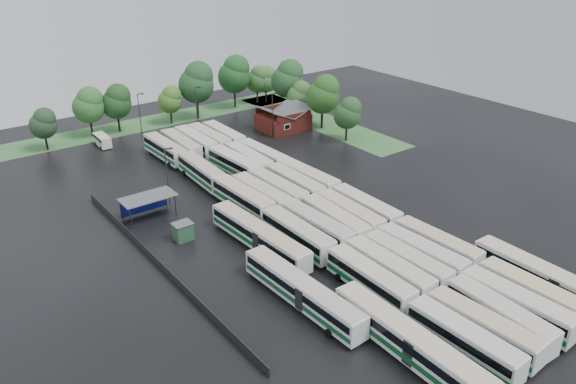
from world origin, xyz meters
TOP-DOWN VIEW (x-y plane):
  - ground at (0.00, 0.00)m, footprint 160.00×160.00m
  - brick_building at (24.00, 42.77)m, footprint 10.07×8.60m
  - wash_shed at (-17.20, 22.02)m, footprint 8.20×4.20m
  - utility_hut at (-16.20, 12.60)m, footprint 2.70×2.20m
  - grass_strip_north at (2.00, 64.80)m, footprint 80.00×10.00m
  - grass_strip_east at (34.00, 42.80)m, footprint 10.00×50.00m
  - west_fence at (-22.20, 8.00)m, footprint 0.10×50.00m
  - bus_r0c0 at (-4.40, -26.31)m, footprint 3.00×12.97m
  - bus_r0c1 at (-1.12, -26.33)m, footprint 3.35×12.90m
  - bus_r0c2 at (2.02, -26.22)m, footprint 3.40×13.04m
  - bus_r0c3 at (5.18, -26.22)m, footprint 3.30×13.30m
  - bus_r0c4 at (8.48, -26.19)m, footprint 3.04×13.11m
  - bus_r1c0 at (-4.33, -12.68)m, footprint 3.13×13.13m
  - bus_r1c1 at (-1.09, -12.59)m, footprint 3.04×13.25m
  - bus_r1c2 at (2.02, -12.71)m, footprint 2.86×12.97m
  - bus_r1c3 at (5.05, -12.49)m, footprint 3.27×13.22m
  - bus_r1c4 at (8.53, -12.25)m, footprint 3.13×12.89m
  - bus_r2c0 at (-4.58, 1.10)m, footprint 2.90×13.28m
  - bus_r2c1 at (-1.11, 1.33)m, footprint 3.06×13.28m
  - bus_r2c2 at (2.12, 1.07)m, footprint 3.44×13.25m
  - bus_r2c3 at (5.12, 1.27)m, footprint 3.23×13.15m
  - bus_r2c4 at (8.48, 1.29)m, footprint 3.01×13.00m
  - bus_r3c0 at (-4.43, 15.09)m, footprint 3.13×13.47m
  - bus_r3c1 at (-1.35, 14.64)m, footprint 3.02×13.02m
  - bus_r3c2 at (1.80, 14.66)m, footprint 2.90×13.25m
  - bus_r3c3 at (5.35, 14.67)m, footprint 2.90×13.07m
  - bus_r3c4 at (8.37, 14.95)m, footprint 3.22×13.43m
  - bus_r4c0 at (-4.30, 28.49)m, footprint 3.45×13.37m
  - bus_r4c2 at (2.17, 28.07)m, footprint 3.32×13.23m
  - bus_r4c3 at (5.16, 28.14)m, footprint 3.22×13.13m
  - bus_r4c4 at (8.40, 28.28)m, footprint 3.04×12.77m
  - bus_r5c0 at (-4.51, 42.28)m, footprint 2.96×13.09m
  - bus_r5c1 at (-1.17, 42.16)m, footprint 3.29×13.26m
  - bus_r5c2 at (2.00, 42.15)m, footprint 3.09×13.39m
  - bus_r5c3 at (5.05, 42.29)m, footprint 2.85×13.11m
  - bus_r5c4 at (8.32, 41.91)m, footprint 2.99×12.96m
  - artic_bus_west_a at (-9.23, -23.35)m, footprint 3.23×20.07m
  - artic_bus_west_b at (-9.03, 3.94)m, footprint 3.51×19.33m
  - artic_bus_west_c at (-12.34, -9.72)m, footprint 3.27×19.05m
  - artic_bus_east at (12.27, -26.22)m, footprint 3.06×19.94m
  - minibus at (-11.60, 56.32)m, footprint 2.14×5.46m
  - tree_north_0 at (-21.05, 60.82)m, footprint 5.25×5.25m
  - tree_north_1 at (-11.01, 63.39)m, footprint 6.51×6.51m
  - tree_north_2 at (-5.21, 62.79)m, footprint 6.38×6.38m
  - tree_north_3 at (6.31, 61.08)m, footprint 5.29×5.29m
  - tree_north_4 at (13.05, 60.80)m, footprint 8.03×8.03m
  - tree_north_5 at (24.55, 63.01)m, footprint 7.82×7.82m
  - tree_north_6 at (31.32, 63.23)m, footprint 5.69×5.69m
  - tree_east_0 at (30.20, 28.88)m, footprint 5.64×5.64m
  - tree_east_1 at (31.42, 38.10)m, footprint 7.24×7.24m
  - tree_east_2 at (31.19, 46.19)m, footprint 5.45×5.44m
  - tree_east_3 at (32.54, 52.23)m, footprint 7.66×7.66m
  - tree_east_4 at (33.42, 62.45)m, footprint 5.48×5.48m
  - lamp_post_ne at (19.07, 39.76)m, footprint 1.47×0.29m
  - lamp_post_nw at (-12.64, 23.89)m, footprint 1.47×0.29m
  - lamp_post_back_w at (-2.99, 56.28)m, footprint 1.46×0.28m
  - lamp_post_back_e at (9.01, 53.94)m, footprint 1.45×0.28m
  - puddle_0 at (-2.76, -20.10)m, footprint 5.10×5.10m
  - puddle_1 at (5.75, -23.60)m, footprint 3.18×3.18m
  - puddle_2 at (-7.70, 1.72)m, footprint 5.70×5.70m
  - puddle_3 at (2.57, 0.62)m, footprint 4.49×4.49m
  - puddle_4 at (14.34, -15.59)m, footprint 3.11×3.11m

SIDE VIEW (x-z plane):
  - ground at x=0.00m, z-range 0.00..0.00m
  - puddle_0 at x=-2.76m, z-range 0.00..0.01m
  - puddle_1 at x=5.75m, z-range 0.00..0.01m
  - puddle_2 at x=-7.70m, z-range 0.00..0.01m
  - puddle_3 at x=2.57m, z-range 0.00..0.01m
  - puddle_4 at x=14.34m, z-range 0.00..0.01m
  - grass_strip_north at x=2.00m, z-range 0.00..0.01m
  - grass_strip_east at x=34.00m, z-range 0.00..0.01m
  - west_fence at x=-22.20m, z-range 0.00..1.20m
  - minibus at x=-11.60m, z-range 0.13..2.50m
  - utility_hut at x=-16.20m, z-range 0.01..2.63m
  - brick_building at x=24.00m, z-range -0.83..4.56m
  - bus_r4c4 at x=8.40m, z-range 0.18..3.71m
  - artic_bus_west_c at x=-12.34m, z-range 0.19..3.71m
  - bus_r0c1 at x=-1.12m, z-range 0.18..3.74m
  - bus_r1c4 at x=8.53m, z-range 0.18..3.74m
  - bus_r5c4 at x=8.32m, z-range 0.18..3.77m
  - bus_r0c2 at x=2.02m, z-range 0.18..3.77m
  - bus_r0c0 at x=-4.40m, z-range 0.18..3.78m
  - artic_bus_west_b at x=-9.03m, z-range 0.19..3.76m
  - bus_r2c4 at x=8.48m, z-range 0.18..3.78m
  - bus_r1c2 at x=2.02m, z-range 0.18..3.79m
  - bus_r3c1 at x=-1.35m, z-range 0.18..3.79m
  - bus_r3c3 at x=5.35m, z-range 0.18..3.81m
  - bus_r4c3 at x=5.16m, z-range 0.18..3.81m
  - bus_r5c0 at x=-4.51m, z-range 0.18..3.81m
  - bus_r0c4 at x=8.48m, z-range 0.18..3.81m
  - bus_r2c3 at x=5.12m, z-range 0.18..3.82m
  - bus_r1c0 at x=-4.33m, z-range 0.18..3.82m
  - bus_r5c3 at x=5.05m, z-range 0.18..3.83m
  - bus_r2c2 at x=2.12m, z-range 0.18..3.84m
  - bus_r1c3 at x=5.05m, z-range 0.18..3.84m
  - bus_r4c2 at x=2.17m, z-range 0.18..3.84m
  - bus_r5c1 at x=-1.17m, z-range 0.18..3.85m
  - bus_r1c1 at x=-1.09m, z-range 0.18..3.86m
  - bus_r0c3 at x=5.18m, z-range 0.18..3.86m
  - bus_r2c1 at x=-1.11m, z-range 0.18..3.87m
  - bus_r3c2 at x=1.80m, z-range 0.18..3.87m
  - bus_r4c0 at x=-4.30m, z-range 0.18..3.87m
  - bus_r2c0 at x=-4.58m, z-range 0.18..3.88m
  - bus_r5c2 at x=2.00m, z-range 0.19..3.90m
  - bus_r3c4 at x=8.37m, z-range 0.19..3.90m
  - artic_bus_east at x=12.27m, z-range 0.20..3.90m
  - bus_r3c0 at x=-4.43m, z-range 0.19..3.92m
  - artic_bus_west_a at x=-9.23m, z-range 0.20..3.92m
  - wash_shed at x=-17.20m, z-range 1.20..4.78m
  - lamp_post_back_e at x=9.01m, z-range 0.76..10.17m
  - lamp_post_back_w at x=-2.99m, z-range 0.76..10.24m
  - lamp_post_ne at x=19.07m, z-range 0.77..10.29m
  - lamp_post_nw at x=-12.64m, z-range 0.77..10.34m
  - tree_north_0 at x=-21.05m, z-range 1.24..9.94m
  - tree_north_3 at x=6.31m, z-range 1.25..10.02m
  - tree_east_2 at x=31.19m, z-range 1.29..10.30m
  - tree_east_4 at x=33.42m, z-range 1.30..10.38m
  - tree_east_0 at x=30.20m, z-range 1.34..10.67m
  - tree_north_6 at x=31.32m, z-range 1.35..10.77m
  - tree_north_2 at x=-5.21m, z-range 1.51..12.09m
  - tree_north_1 at x=-11.01m, z-range 1.55..12.32m
  - tree_east_1 at x=31.42m, z-range 1.72..13.71m
  - tree_east_3 at x=32.54m, z-range 1.82..14.51m
  - tree_north_5 at x=24.55m, z-range 1.86..14.81m
  - tree_north_4 at x=13.05m, z-range 1.91..15.20m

